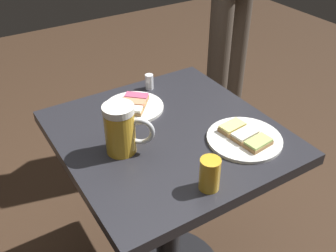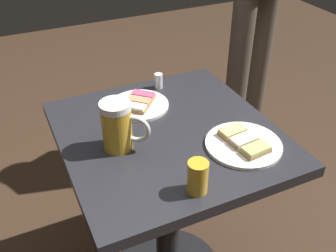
% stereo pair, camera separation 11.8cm
% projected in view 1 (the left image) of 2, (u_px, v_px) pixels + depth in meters
% --- Properties ---
extents(cafe_table, '(0.66, 0.64, 0.72)m').
position_uv_depth(cafe_table, '(168.00, 176.00, 1.30)').
color(cafe_table, black).
rests_on(cafe_table, ground_plane).
extents(plate_near, '(0.22, 0.22, 0.03)m').
position_uv_depth(plate_near, '(245.00, 138.00, 1.15)').
color(plate_near, white).
rests_on(plate_near, cafe_table).
extents(plate_far, '(0.20, 0.20, 0.03)m').
position_uv_depth(plate_far, '(134.00, 106.00, 1.30)').
color(plate_far, white).
rests_on(plate_far, cafe_table).
extents(beer_mug, '(0.11, 0.13, 0.15)m').
position_uv_depth(beer_mug, '(121.00, 129.00, 1.08)').
color(beer_mug, gold).
rests_on(beer_mug, cafe_table).
extents(beer_glass_small, '(0.05, 0.05, 0.09)m').
position_uv_depth(beer_glass_small, '(210.00, 174.00, 0.97)').
color(beer_glass_small, gold).
rests_on(beer_glass_small, cafe_table).
extents(salt_shaker, '(0.03, 0.03, 0.06)m').
position_uv_depth(salt_shaker, '(149.00, 82.00, 1.40)').
color(salt_shaker, silver).
rests_on(salt_shaker, cafe_table).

